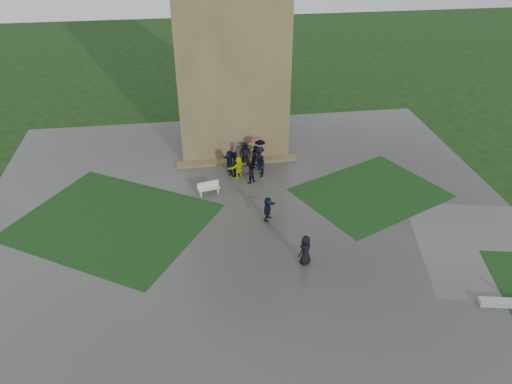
{
  "coord_description": "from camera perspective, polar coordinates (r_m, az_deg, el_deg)",
  "views": [
    {
      "loc": [
        -3.27,
        -22.38,
        17.8
      ],
      "look_at": [
        0.54,
        4.31,
        1.2
      ],
      "focal_mm": 35.0,
      "sensor_mm": 36.0,
      "label": 1
    }
  ],
  "objects": [
    {
      "name": "tower",
      "position": [
        38.54,
        -3.2,
        18.38
      ],
      "size": [
        8.0,
        8.0,
        18.0
      ],
      "primitive_type": "cube",
      "color": "brown",
      "rests_on": "ground"
    },
    {
      "name": "pedestrian_near",
      "position": [
        27.42,
        5.67,
        -6.6
      ],
      "size": [
        1.05,
        0.99,
        1.77
      ],
      "primitive_type": "imported",
      "rotation": [
        0.0,
        0.0,
        3.77
      ],
      "color": "black",
      "rests_on": "plaza"
    },
    {
      "name": "plaza",
      "position": [
        30.35,
        -0.39,
        -4.26
      ],
      "size": [
        34.0,
        34.0,
        0.02
      ],
      "primitive_type": "cube",
      "color": "#373735",
      "rests_on": "ground"
    },
    {
      "name": "lawn_inset_right",
      "position": [
        34.7,
        12.97,
        -0.09
      ],
      "size": [
        11.12,
        10.15,
        0.01
      ],
      "primitive_type": "cube",
      "rotation": [
        0.0,
        0.0,
        0.44
      ],
      "color": "black",
      "rests_on": "plaza"
    },
    {
      "name": "lawn_inset_left",
      "position": [
        32.23,
        -16.06,
        -3.26
      ],
      "size": [
        14.1,
        13.46,
        0.01
      ],
      "primitive_type": "cube",
      "rotation": [
        0.0,
        0.0,
        -0.56
      ],
      "color": "black",
      "rests_on": "plaza"
    },
    {
      "name": "ground",
      "position": [
        28.78,
        0.16,
        -6.59
      ],
      "size": [
        120.0,
        120.0,
        0.0
      ],
      "primitive_type": "plane",
      "color": "black"
    },
    {
      "name": "pedestrian_mid",
      "position": [
        30.75,
        1.36,
        -1.92
      ],
      "size": [
        1.24,
        1.52,
        1.59
      ],
      "primitive_type": "imported",
      "rotation": [
        0.0,
        0.0,
        1.0
      ],
      "color": "black",
      "rests_on": "plaza"
    },
    {
      "name": "tower_plinth",
      "position": [
        37.56,
        -2.17,
        3.53
      ],
      "size": [
        9.0,
        0.8,
        0.22
      ],
      "primitive_type": "cube",
      "color": "brown",
      "rests_on": "plaza"
    },
    {
      "name": "visitor_cluster",
      "position": [
        35.74,
        -1.32,
        3.86
      ],
      "size": [
        3.23,
        3.38,
        2.61
      ],
      "color": "black",
      "rests_on": "plaza"
    },
    {
      "name": "bench",
      "position": [
        33.66,
        -5.44,
        0.46
      ],
      "size": [
        1.54,
        0.79,
        0.86
      ],
      "rotation": [
        0.0,
        0.0,
        0.23
      ],
      "color": "silver",
      "rests_on": "plaza"
    }
  ]
}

